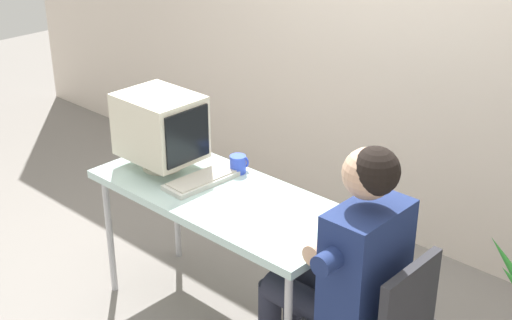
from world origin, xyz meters
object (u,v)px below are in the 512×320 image
(keyboard, at_px, (202,179))
(desk_mug, at_px, (238,164))
(desk, at_px, (222,203))
(crt_monitor, at_px, (160,127))
(person_seated, at_px, (344,263))

(keyboard, bearing_deg, desk_mug, 75.69)
(desk, xyz_separation_m, desk_mug, (-0.10, 0.22, 0.10))
(desk, height_order, crt_monitor, crt_monitor)
(keyboard, bearing_deg, crt_monitor, -175.28)
(keyboard, height_order, desk_mug, desk_mug)
(person_seated, bearing_deg, desk_mug, 163.63)
(crt_monitor, height_order, keyboard, crt_monitor)
(crt_monitor, distance_m, desk_mug, 0.45)
(keyboard, relative_size, person_seated, 0.33)
(keyboard, distance_m, desk_mug, 0.22)
(crt_monitor, relative_size, desk_mug, 4.44)
(desk, bearing_deg, desk_mug, 115.04)
(desk, distance_m, desk_mug, 0.27)
(crt_monitor, bearing_deg, person_seated, -1.24)
(desk, relative_size, keyboard, 3.36)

